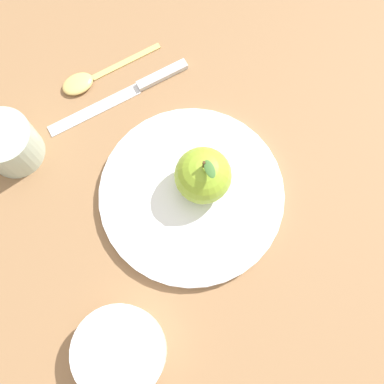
# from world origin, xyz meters

# --- Properties ---
(ground_plane) EXTENTS (2.40, 2.40, 0.00)m
(ground_plane) POSITION_xyz_m (0.00, 0.00, 0.00)
(ground_plane) COLOR olive
(dinner_plate) EXTENTS (0.26, 0.26, 0.02)m
(dinner_plate) POSITION_xyz_m (0.03, 0.00, 0.01)
(dinner_plate) COLOR white
(dinner_plate) RESTS_ON ground_plane
(apple) EXTENTS (0.08, 0.08, 0.09)m
(apple) POSITION_xyz_m (0.03, 0.02, 0.05)
(apple) COLOR #8CB22D
(apple) RESTS_ON dinner_plate
(side_bowl) EXTENTS (0.12, 0.12, 0.04)m
(side_bowl) POSITION_xyz_m (0.13, -0.21, 0.02)
(side_bowl) COLOR white
(side_bowl) RESTS_ON ground_plane
(cup) EXTENTS (0.08, 0.08, 0.07)m
(cup) POSITION_xyz_m (-0.19, -0.14, 0.04)
(cup) COLOR #B2C6B2
(cup) RESTS_ON ground_plane
(knife) EXTENTS (0.07, 0.23, 0.01)m
(knife) POSITION_xyz_m (-0.15, 0.05, 0.00)
(knife) COLOR silver
(knife) RESTS_ON ground_plane
(spoon) EXTENTS (0.06, 0.16, 0.01)m
(spoon) POSITION_xyz_m (-0.20, 0.01, 0.01)
(spoon) COLOR #D8B766
(spoon) RESTS_ON ground_plane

